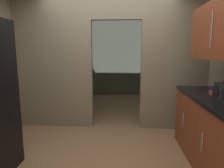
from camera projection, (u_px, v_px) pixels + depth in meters
ground at (102, 160)px, 2.77m from camera, size 20.00×20.00×0.00m
kitchen_partition at (108, 55)px, 3.79m from camera, size 3.74×0.12×2.73m
adjoining_room_shell at (115, 56)px, 5.96m from camera, size 3.74×3.25×2.73m
lower_cabinet_run at (218, 132)px, 2.57m from camera, size 0.69×1.68×0.93m
book_stack at (215, 92)px, 2.62m from camera, size 0.14×0.17×0.07m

